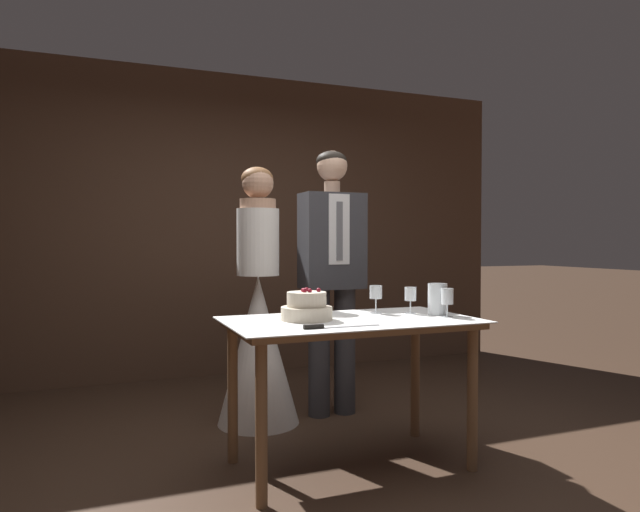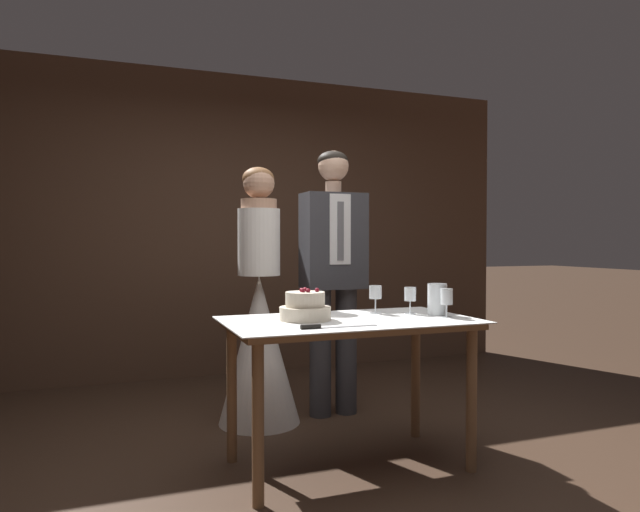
{
  "view_description": "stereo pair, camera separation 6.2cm",
  "coord_description": "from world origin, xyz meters",
  "views": [
    {
      "loc": [
        -1.13,
        -2.74,
        1.21
      ],
      "look_at": [
        0.14,
        0.47,
        1.12
      ],
      "focal_mm": 32.0,
      "sensor_mm": 36.0,
      "label": 1
    },
    {
      "loc": [
        -1.08,
        -2.76,
        1.21
      ],
      "look_at": [
        0.14,
        0.47,
        1.12
      ],
      "focal_mm": 32.0,
      "sensor_mm": 36.0,
      "label": 2
    }
  ],
  "objects": [
    {
      "name": "wall_back",
      "position": [
        0.0,
        2.43,
        1.36
      ],
      "size": [
        5.55,
        0.12,
        2.73
      ],
      "primitive_type": "cube",
      "color": "#513828",
      "rests_on": "ground_plane"
    },
    {
      "name": "tiered_cake",
      "position": [
        -0.09,
        0.08,
        0.86
      ],
      "size": [
        0.27,
        0.27,
        0.17
      ],
      "color": "beige",
      "rests_on": "cake_table"
    },
    {
      "name": "wine_glass_middle",
      "position": [
        0.56,
        0.11,
        0.9
      ],
      "size": [
        0.07,
        0.07,
        0.15
      ],
      "color": "silver",
      "rests_on": "cake_table"
    },
    {
      "name": "bride",
      "position": [
        -0.13,
        0.91,
        0.63
      ],
      "size": [
        0.54,
        0.54,
        1.7
      ],
      "color": "white",
      "rests_on": "ground_plane"
    },
    {
      "name": "wine_glass_near",
      "position": [
        0.38,
        0.2,
        0.91
      ],
      "size": [
        0.07,
        0.07,
        0.16
      ],
      "color": "silver",
      "rests_on": "cake_table"
    },
    {
      "name": "wine_glass_far",
      "position": [
        0.67,
        -0.09,
        0.9
      ],
      "size": [
        0.07,
        0.07,
        0.16
      ],
      "color": "silver",
      "rests_on": "cake_table"
    },
    {
      "name": "cake_table",
      "position": [
        0.14,
        0.03,
        0.69
      ],
      "size": [
        1.33,
        0.76,
        0.79
      ],
      "color": "brown",
      "rests_on": "ground_plane"
    },
    {
      "name": "cake_knife",
      "position": [
        -0.1,
        -0.22,
        0.8
      ],
      "size": [
        0.4,
        0.03,
        0.02
      ],
      "rotation": [
        0.0,
        0.0,
        -0.01
      ],
      "color": "silver",
      "rests_on": "cake_table"
    },
    {
      "name": "ground_plane",
      "position": [
        0.0,
        0.0,
        0.0
      ],
      "size": [
        40.0,
        40.0,
        0.0
      ],
      "primitive_type": "plane",
      "color": "#422D21"
    },
    {
      "name": "groom",
      "position": [
        0.4,
        0.91,
        1.04
      ],
      "size": [
        0.43,
        0.25,
        1.84
      ],
      "color": "#38383D",
      "rests_on": "ground_plane"
    },
    {
      "name": "hurricane_candle",
      "position": [
        0.67,
        0.01,
        0.88
      ],
      "size": [
        0.11,
        0.11,
        0.18
      ],
      "color": "silver",
      "rests_on": "cake_table"
    }
  ]
}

